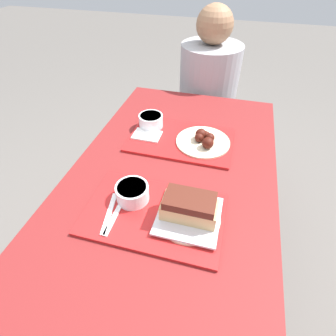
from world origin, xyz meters
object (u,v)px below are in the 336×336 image
(tray_near, at_px, (154,214))
(person_seated_across, at_px, (209,81))
(brisket_sandwich_plate, at_px, (189,210))
(wings_plate_far, at_px, (204,140))
(bowl_coleslaw_near, at_px, (132,192))
(tray_far, at_px, (181,140))
(bowl_coleslaw_far, at_px, (151,120))

(tray_near, height_order, person_seated_across, person_seated_across)
(brisket_sandwich_plate, bearing_deg, person_seated_across, 95.05)
(brisket_sandwich_plate, bearing_deg, wings_plate_far, 92.76)
(bowl_coleslaw_near, bearing_deg, brisket_sandwich_plate, -9.02)
(bowl_coleslaw_near, xyz_separation_m, brisket_sandwich_plate, (0.20, -0.03, 0.01))
(tray_far, bearing_deg, bowl_coleslaw_near, -101.54)
(bowl_coleslaw_near, bearing_deg, wings_plate_far, 64.50)
(wings_plate_far, xyz_separation_m, person_seated_across, (-0.08, 0.70, -0.04))
(bowl_coleslaw_near, height_order, person_seated_across, person_seated_across)
(tray_near, distance_m, bowl_coleslaw_far, 0.52)
(tray_near, xyz_separation_m, brisket_sandwich_plate, (0.11, 0.01, 0.05))
(tray_far, distance_m, person_seated_across, 0.69)
(bowl_coleslaw_far, bearing_deg, brisket_sandwich_plate, -59.72)
(person_seated_across, bearing_deg, tray_far, -92.09)
(tray_near, relative_size, wings_plate_far, 1.94)
(bowl_coleslaw_near, distance_m, bowl_coleslaw_far, 0.46)
(bowl_coleslaw_far, distance_m, wings_plate_far, 0.27)
(tray_near, bearing_deg, brisket_sandwich_plate, 4.06)
(tray_far, xyz_separation_m, bowl_coleslaw_far, (-0.16, 0.06, 0.04))
(brisket_sandwich_plate, relative_size, bowl_coleslaw_far, 1.82)
(brisket_sandwich_plate, xyz_separation_m, bowl_coleslaw_far, (-0.28, 0.48, -0.01))
(tray_near, relative_size, brisket_sandwich_plate, 2.23)
(bowl_coleslaw_near, height_order, wings_plate_far, same)
(tray_far, distance_m, wings_plate_far, 0.11)
(tray_near, xyz_separation_m, bowl_coleslaw_near, (-0.09, 0.04, 0.04))
(brisket_sandwich_plate, distance_m, wings_plate_far, 0.42)
(bowl_coleslaw_near, height_order, bowl_coleslaw_far, same)
(brisket_sandwich_plate, height_order, wings_plate_far, brisket_sandwich_plate)
(tray_far, relative_size, bowl_coleslaw_far, 4.06)
(tray_far, bearing_deg, wings_plate_far, -3.11)
(tray_far, height_order, wings_plate_far, wings_plate_far)
(brisket_sandwich_plate, bearing_deg, tray_near, -175.94)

